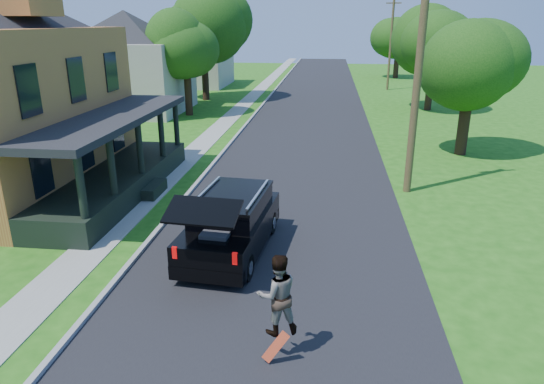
# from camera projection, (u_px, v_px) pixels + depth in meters

# --- Properties ---
(ground) EXTENTS (140.00, 140.00, 0.00)m
(ground) POSITION_uv_depth(u_px,v_px,m) (273.00, 279.00, 12.78)
(ground) COLOR #1E5A12
(ground) RESTS_ON ground
(street) EXTENTS (8.00, 120.00, 0.02)m
(street) POSITION_uv_depth(u_px,v_px,m) (308.00, 126.00, 31.51)
(street) COLOR black
(street) RESTS_ON ground
(curb) EXTENTS (0.15, 120.00, 0.12)m
(curb) POSITION_uv_depth(u_px,v_px,m) (247.00, 125.00, 31.95)
(curb) COLOR gray
(curb) RESTS_ON ground
(sidewalk) EXTENTS (1.30, 120.00, 0.03)m
(sidewalk) POSITION_uv_depth(u_px,v_px,m) (224.00, 124.00, 32.12)
(sidewalk) COLOR gray
(sidewalk) RESTS_ON ground
(front_walk) EXTENTS (6.50, 1.20, 0.03)m
(front_walk) POSITION_uv_depth(u_px,v_px,m) (55.00, 191.00, 19.44)
(front_walk) COLOR gray
(front_walk) RESTS_ON ground
(neighbor_house_mid) EXTENTS (12.78, 12.78, 8.30)m
(neighbor_house_mid) POSITION_uv_depth(u_px,v_px,m) (127.00, 54.00, 35.34)
(neighbor_house_mid) COLOR #BEB7A8
(neighbor_house_mid) RESTS_ON ground
(neighbor_house_far) EXTENTS (12.78, 12.78, 8.30)m
(neighbor_house_far) POSITION_uv_depth(u_px,v_px,m) (188.00, 44.00, 50.33)
(neighbor_house_far) COLOR #BEB7A8
(neighbor_house_far) RESTS_ON ground
(black_suv) EXTENTS (2.35, 5.20, 2.35)m
(black_suv) POSITION_uv_depth(u_px,v_px,m) (231.00, 223.00, 14.03)
(black_suv) COLOR black
(black_suv) RESTS_ON ground
(skateboarder) EXTENTS (0.99, 0.89, 1.69)m
(skateboarder) POSITION_uv_depth(u_px,v_px,m) (277.00, 295.00, 9.46)
(skateboarder) COLOR black
(skateboarder) RESTS_ON ground
(skateboard) EXTENTS (0.56, 0.16, 0.70)m
(skateboard) POSITION_uv_depth(u_px,v_px,m) (276.00, 348.00, 9.50)
(skateboard) COLOR red
(skateboard) RESTS_ON ground
(tree_left_mid) EXTENTS (4.60, 4.47, 7.31)m
(tree_left_mid) POSITION_uv_depth(u_px,v_px,m) (185.00, 44.00, 33.59)
(tree_left_mid) COLOR black
(tree_left_mid) RESTS_ON ground
(tree_left_far) EXTENTS (6.49, 6.37, 9.76)m
(tree_left_far) POSITION_uv_depth(u_px,v_px,m) (202.00, 23.00, 39.95)
(tree_left_far) COLOR black
(tree_left_far) RESTS_ON ground
(tree_right_near) EXTENTS (5.22, 5.44, 6.90)m
(tree_right_near) POSITION_uv_depth(u_px,v_px,m) (471.00, 62.00, 23.36)
(tree_right_near) COLOR black
(tree_right_near) RESTS_ON ground
(tree_right_mid) EXTENTS (5.54, 5.57, 7.68)m
(tree_right_mid) POSITION_uv_depth(u_px,v_px,m) (434.00, 42.00, 35.62)
(tree_right_mid) COLOR black
(tree_right_mid) RESTS_ON ground
(tree_right_far) EXTENTS (6.04, 5.85, 8.60)m
(tree_right_far) POSITION_uv_depth(u_px,v_px,m) (399.00, 30.00, 56.40)
(tree_right_far) COLOR black
(tree_right_far) RESTS_ON ground
(utility_pole_near) EXTENTS (1.75, 0.71, 10.81)m
(utility_pole_near) POSITION_uv_depth(u_px,v_px,m) (421.00, 46.00, 17.56)
(utility_pole_near) COLOR #3F331D
(utility_pole_near) RESTS_ON ground
(utility_pole_far) EXTENTS (1.42, 0.39, 8.59)m
(utility_pole_far) POSITION_uv_depth(u_px,v_px,m) (391.00, 43.00, 46.73)
(utility_pole_far) COLOR #3F331D
(utility_pole_far) RESTS_ON ground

